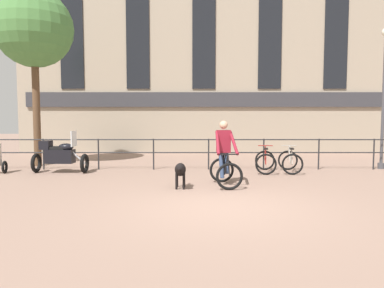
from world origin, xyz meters
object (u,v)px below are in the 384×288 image
parked_bicycle_mid_left (289,161)px  street_lamp (382,91)px  parked_bicycle_near_lamp (264,161)px  parked_motorcycle (58,155)px  dog (179,170)px  cyclist_with_bike (223,156)px

parked_bicycle_mid_left → street_lamp: (3.36, 0.82, 2.31)m
parked_bicycle_near_lamp → parked_motorcycle: bearing=9.9°
dog → parked_bicycle_near_lamp: 3.81m
dog → parked_motorcycle: 4.75m
parked_bicycle_mid_left → street_lamp: street_lamp is taller
parked_bicycle_near_lamp → street_lamp: (4.16, 0.82, 2.31)m
dog → parked_motorcycle: size_ratio=0.52×
dog → parked_bicycle_mid_left: (3.47, 2.71, -0.11)m
parked_bicycle_near_lamp → parked_bicycle_mid_left: same height
parked_motorcycle → street_lamp: bearing=-82.0°
cyclist_with_bike → parked_motorcycle: (-5.10, 2.12, -0.20)m
cyclist_with_bike → parked_motorcycle: 5.53m
cyclist_with_bike → dog: (-1.15, -0.51, -0.29)m
cyclist_with_bike → parked_bicycle_near_lamp: bearing=50.0°
dog → street_lamp: street_lamp is taller
dog → parked_bicycle_near_lamp: size_ratio=0.76×
parked_motorcycle → street_lamp: size_ratio=0.36×
parked_bicycle_mid_left → parked_motorcycle: bearing=7.3°
cyclist_with_bike → dog: cyclist_with_bike is taller
parked_bicycle_near_lamp → street_lamp: 4.83m
parked_motorcycle → parked_bicycle_near_lamp: (6.62, 0.08, -0.20)m
parked_bicycle_near_lamp → cyclist_with_bike: bearing=64.7°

